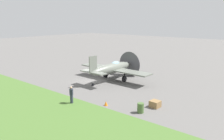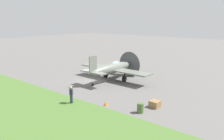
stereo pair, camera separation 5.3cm
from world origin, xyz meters
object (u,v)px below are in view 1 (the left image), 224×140
object	(u,v)px
airplane_lead	(113,68)
ground_crew_chief	(71,94)
supply_crate	(155,104)
runway_marker_cone	(106,103)
fuel_drum	(141,108)

from	to	relation	value
airplane_lead	ground_crew_chief	size ratio (longest dim) A/B	6.50
supply_crate	runway_marker_cone	xyz separation A→B (m)	(-3.93, -2.69, -0.10)
ground_crew_chief	runway_marker_cone	bearing A→B (deg)	49.80
ground_crew_chief	fuel_drum	world-z (taller)	ground_crew_chief
ground_crew_chief	runway_marker_cone	xyz separation A→B (m)	(3.12, 1.68, -0.69)
fuel_drum	runway_marker_cone	bearing A→B (deg)	-169.32
airplane_lead	ground_crew_chief	world-z (taller)	airplane_lead
airplane_lead	runway_marker_cone	distance (m)	9.70
airplane_lead	supply_crate	xyz separation A→B (m)	(9.44, -5.15, -1.37)
ground_crew_chief	fuel_drum	size ratio (longest dim) A/B	1.92
ground_crew_chief	runway_marker_cone	distance (m)	3.61
airplane_lead	ground_crew_chief	bearing A→B (deg)	-74.79
supply_crate	ground_crew_chief	bearing A→B (deg)	-148.22
runway_marker_cone	fuel_drum	bearing A→B (deg)	10.68
supply_crate	runway_marker_cone	size ratio (longest dim) A/B	2.05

